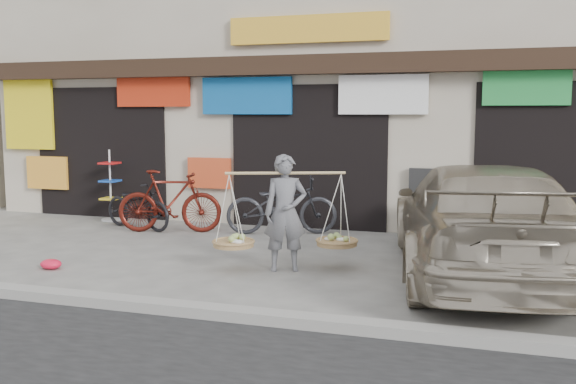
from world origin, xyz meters
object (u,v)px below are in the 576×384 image
(bike_1, at_px, (170,201))
(street_vendor, at_px, (285,218))
(bike_2, at_px, (282,205))
(suv, at_px, (480,220))
(display_rack, at_px, (111,192))
(bike_0, at_px, (138,205))

(bike_1, bearing_deg, street_vendor, -140.73)
(bike_2, xyz_separation_m, suv, (3.46, -2.09, 0.24))
(suv, bearing_deg, display_rack, -27.73)
(bike_0, xyz_separation_m, suv, (6.21, -1.77, 0.31))
(bike_1, distance_m, suv, 5.70)
(suv, distance_m, display_rack, 7.62)
(suv, xyz_separation_m, display_rack, (-7.22, 2.43, -0.18))
(street_vendor, height_order, bike_0, street_vendor)
(suv, bearing_deg, bike_1, -25.71)
(bike_2, xyz_separation_m, display_rack, (-3.76, 0.34, 0.06))
(bike_1, height_order, display_rack, display_rack)
(street_vendor, distance_m, bike_0, 4.28)
(bike_0, xyz_separation_m, bike_1, (0.74, -0.14, 0.12))
(street_vendor, bearing_deg, display_rack, 127.72)
(bike_1, relative_size, display_rack, 1.32)
(street_vendor, bearing_deg, bike_2, 88.78)
(street_vendor, height_order, bike_1, street_vendor)
(street_vendor, bearing_deg, suv, -10.08)
(bike_0, bearing_deg, bike_2, -63.68)
(street_vendor, relative_size, bike_2, 0.96)
(bike_0, relative_size, display_rack, 1.19)
(street_vendor, relative_size, suv, 0.35)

